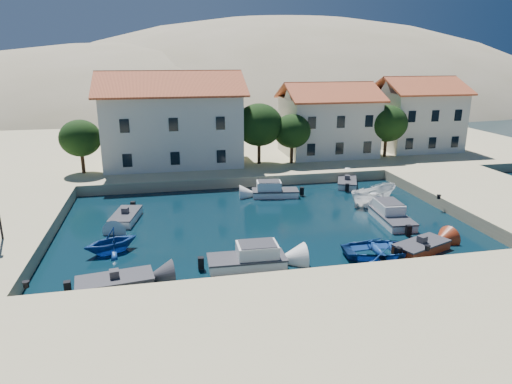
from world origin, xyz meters
TOP-DOWN VIEW (x-y plane):
  - ground at (0.00, 0.00)m, footprint 400.00×400.00m
  - quay_south at (0.00, -6.00)m, footprint 52.00×12.00m
  - quay_east at (20.50, 10.00)m, footprint 11.00×20.00m
  - quay_north at (2.00, 38.00)m, footprint 80.00×36.00m
  - hills at (20.64, 123.62)m, footprint 254.00×176.00m
  - building_left at (-6.00, 28.00)m, footprint 14.70×9.45m
  - building_mid at (12.00, 29.00)m, footprint 10.50×8.40m
  - building_right at (24.00, 30.00)m, footprint 9.45×8.40m
  - trees at (4.51, 25.46)m, footprint 37.30×5.30m
  - bollards at (2.80, 3.87)m, footprint 29.36×9.56m
  - motorboat_grey_sw at (-10.15, 1.80)m, footprint 4.32×2.39m
  - cabin_cruiser_south at (-2.61, 2.95)m, footprint 4.73×2.12m
  - rowboat_south at (6.21, 2.75)m, footprint 5.52×4.16m
  - motorboat_red_se at (8.91, 2.82)m, footprint 4.25×3.05m
  - cabin_cruiser_east at (9.67, 8.24)m, footprint 2.39×5.07m
  - boat_east at (10.19, 12.57)m, footprint 4.93×2.98m
  - motorboat_white_ne at (10.33, 18.55)m, footprint 3.09×4.17m
  - rowboat_west at (-10.79, 6.76)m, footprint 4.35×4.14m
  - motorboat_white_west at (-10.27, 12.71)m, footprint 2.47×4.15m
  - cabin_cruiser_north at (2.56, 16.53)m, footprint 4.35×2.32m

SIDE VIEW (x-z plane):
  - hills at x=20.64m, z-range -72.90..26.10m
  - ground at x=0.00m, z-range 0.00..0.00m
  - rowboat_south at x=6.21m, z-range -0.54..0.54m
  - boat_east at x=10.19m, z-range -0.89..0.89m
  - rowboat_west at x=-10.79m, z-range -0.90..0.90m
  - motorboat_grey_sw at x=-10.15m, z-range -0.33..0.92m
  - motorboat_red_se at x=8.91m, z-range -0.33..0.92m
  - motorboat_white_ne at x=10.33m, z-range -0.33..0.92m
  - motorboat_white_west at x=-10.27m, z-range -0.33..0.92m
  - cabin_cruiser_east at x=9.67m, z-range -0.32..1.28m
  - cabin_cruiser_south at x=-2.61m, z-range -0.32..1.28m
  - cabin_cruiser_north at x=2.56m, z-range -0.32..1.28m
  - quay_south at x=0.00m, z-range 0.00..1.00m
  - quay_east at x=20.50m, z-range 0.00..1.00m
  - quay_north at x=2.00m, z-range 0.00..1.00m
  - bollards at x=2.80m, z-range 1.00..1.30m
  - trees at x=4.51m, z-range 1.61..8.06m
  - building_mid at x=12.00m, z-range 1.07..9.37m
  - building_right at x=24.00m, z-range 1.07..9.87m
  - building_left at x=-6.00m, z-range 1.09..10.79m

